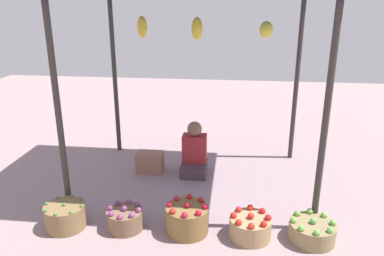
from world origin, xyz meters
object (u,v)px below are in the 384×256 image
Objects in this scene: basket_red_apples at (187,219)px; basket_red_tomatoes at (250,227)px; basket_purple_onions at (125,219)px; wooden_crate_near_vendor at (150,162)px; basket_green_apples at (312,231)px; vendor_person at (194,154)px; basket_green_chilies at (65,216)px.

basket_red_apples reaches higher than basket_red_tomatoes.
wooden_crate_near_vendor is (-0.05, 1.46, 0.03)m from basket_purple_onions.
basket_red_tomatoes is at bearing -45.99° from wooden_crate_near_vendor.
wooden_crate_near_vendor is (-2.06, 1.44, 0.04)m from basket_green_apples.
vendor_person is 2.05× the size of wooden_crate_near_vendor.
basket_red_tomatoes is at bearing -177.93° from basket_green_apples.
vendor_person is 1.62× the size of basket_green_apples.
basket_purple_onions is 1.46m from wooden_crate_near_vendor.
wooden_crate_near_vendor is at bearing 134.01° from basket_red_tomatoes.
vendor_person is 1.68m from basket_red_tomatoes.
basket_purple_onions is at bearing -178.27° from basket_red_apples.
vendor_person reaches higher than basket_red_tomatoes.
basket_green_chilies is 1.63m from wooden_crate_near_vendor.
basket_green_chilies reaches higher than basket_red_tomatoes.
basket_green_apples is (1.32, -0.00, -0.05)m from basket_red_apples.
basket_red_tomatoes reaches higher than basket_purple_onions.
basket_red_tomatoes is (2.03, 0.05, -0.01)m from basket_green_chilies.
basket_green_apples is at bearing 1.48° from basket_green_chilies.
basket_green_chilies is at bearing -177.03° from basket_red_apples.
basket_red_tomatoes is (1.36, -0.00, 0.00)m from basket_purple_onions.
basket_red_apples is 1.62m from wooden_crate_near_vendor.
basket_red_apples is at bearing 177.91° from basket_red_tomatoes.
basket_red_apples is 0.68m from basket_red_tomatoes.
basket_green_chilies reaches higher than basket_purple_onions.
basket_purple_onions is at bearing 4.26° from basket_green_chilies.
basket_red_apples is at bearing 179.94° from basket_green_apples.
basket_green_chilies is at bearing -175.74° from basket_purple_onions.
basket_red_apples is (0.69, 0.02, 0.04)m from basket_purple_onions.
basket_red_tomatoes is at bearing -2.09° from basket_red_apples.
basket_purple_onions is 0.90× the size of basket_red_tomatoes.
vendor_person is at bearing 67.80° from basket_purple_onions.
basket_green_apples is (1.40, -1.46, -0.19)m from vendor_person.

